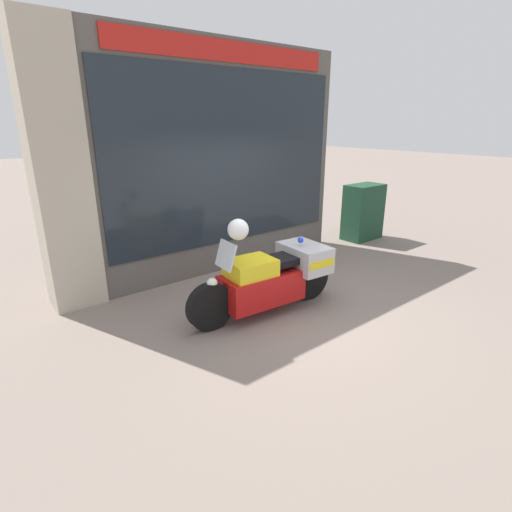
% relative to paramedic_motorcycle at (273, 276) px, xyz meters
% --- Properties ---
extents(ground_plane, '(60.00, 60.00, 0.00)m').
position_rel_paramedic_motorcycle_xyz_m(ground_plane, '(0.26, 0.02, -0.52)').
color(ground_plane, gray).
extents(shop_building, '(5.53, 0.55, 3.91)m').
position_rel_paramedic_motorcycle_xyz_m(shop_building, '(-0.08, 2.01, 1.44)').
color(shop_building, '#56514C').
rests_on(shop_building, ground).
extents(window_display, '(4.36, 0.30, 2.02)m').
position_rel_paramedic_motorcycle_xyz_m(window_display, '(0.54, 2.04, -0.04)').
color(window_display, slate).
rests_on(window_display, ground).
extents(paramedic_motorcycle, '(2.39, 0.81, 1.16)m').
position_rel_paramedic_motorcycle_xyz_m(paramedic_motorcycle, '(0.00, 0.00, 0.00)').
color(paramedic_motorcycle, black).
rests_on(paramedic_motorcycle, ground).
extents(utility_cabinet, '(0.90, 0.54, 1.26)m').
position_rel_paramedic_motorcycle_xyz_m(utility_cabinet, '(4.07, 1.51, 0.11)').
color(utility_cabinet, '#193D28').
rests_on(utility_cabinet, ground).
extents(white_helmet, '(0.28, 0.28, 0.28)m').
position_rel_paramedic_motorcycle_xyz_m(white_helmet, '(-0.57, 0.04, 0.78)').
color(white_helmet, white).
rests_on(white_helmet, paramedic_motorcycle).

